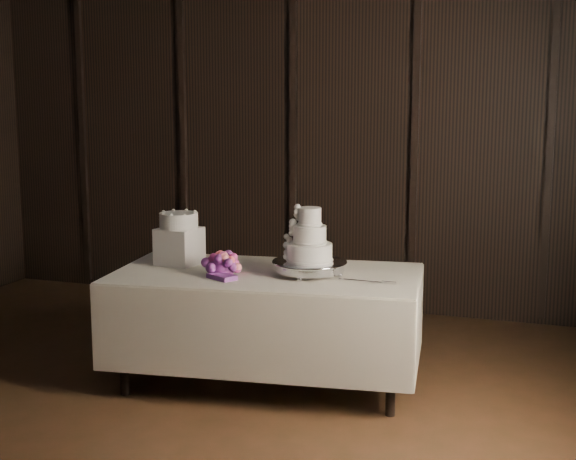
{
  "coord_description": "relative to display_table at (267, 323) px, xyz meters",
  "views": [
    {
      "loc": [
        2.35,
        -3.37,
        1.89
      ],
      "look_at": [
        0.67,
        1.41,
        1.05
      ],
      "focal_mm": 50.0,
      "sensor_mm": 36.0,
      "label": 1
    }
  ],
  "objects": [
    {
      "name": "display_table",
      "position": [
        0.0,
        0.0,
        0.0
      ],
      "size": [
        2.11,
        1.29,
        0.76
      ],
      "rotation": [
        0.0,
        0.0,
        0.13
      ],
      "color": "beige",
      "rests_on": "ground"
    },
    {
      "name": "wedding_cake",
      "position": [
        0.26,
        0.01,
        0.57
      ],
      "size": [
        0.33,
        0.29,
        0.35
      ],
      "rotation": [
        0.0,
        0.0,
        0.12
      ],
      "color": "white",
      "rests_on": "cake_stand"
    },
    {
      "name": "room",
      "position": [
        -0.52,
        -1.41,
        1.08
      ],
      "size": [
        6.08,
        7.08,
        3.08
      ],
      "color": "black",
      "rests_on": "ground"
    },
    {
      "name": "box_pedestal",
      "position": [
        -0.66,
        0.06,
        0.47
      ],
      "size": [
        0.29,
        0.29,
        0.25
      ],
      "primitive_type": "cube",
      "rotation": [
        0.0,
        0.0,
        -0.12
      ],
      "color": "white",
      "rests_on": "display_table"
    },
    {
      "name": "bouquet",
      "position": [
        -0.25,
        -0.15,
        0.41
      ],
      "size": [
        0.46,
        0.5,
        0.19
      ],
      "primitive_type": null,
      "rotation": [
        0.0,
        0.0,
        -0.49
      ],
      "color": "#BB4144",
      "rests_on": "display_table"
    },
    {
      "name": "cake_stand",
      "position": [
        0.29,
        0.03,
        0.39
      ],
      "size": [
        0.62,
        0.62,
        0.09
      ],
      "primitive_type": "cylinder",
      "rotation": [
        0.0,
        0.0,
        0.36
      ],
      "color": "silver",
      "rests_on": "display_table"
    },
    {
      "name": "cake_knife",
      "position": [
        0.64,
        -0.05,
        0.35
      ],
      "size": [
        0.37,
        0.04,
        0.01
      ],
      "primitive_type": "cube",
      "rotation": [
        0.0,
        0.0,
        -0.04
      ],
      "color": "silver",
      "rests_on": "display_table"
    },
    {
      "name": "small_cake",
      "position": [
        -0.66,
        0.06,
        0.65
      ],
      "size": [
        0.34,
        0.34,
        0.1
      ],
      "primitive_type": "cylinder",
      "rotation": [
        0.0,
        0.0,
        0.37
      ],
      "color": "white",
      "rests_on": "box_pedestal"
    }
  ]
}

